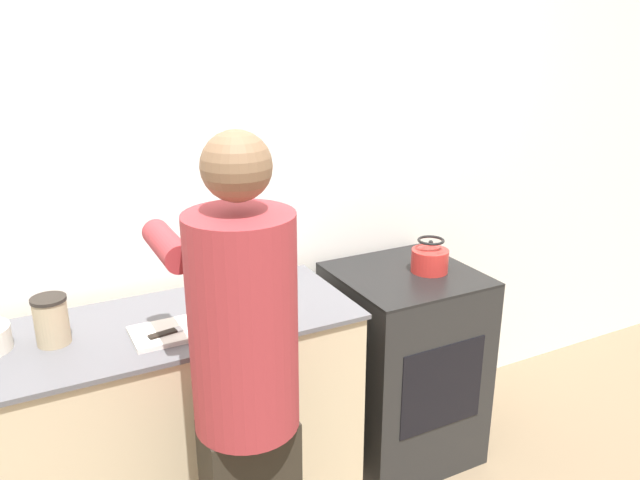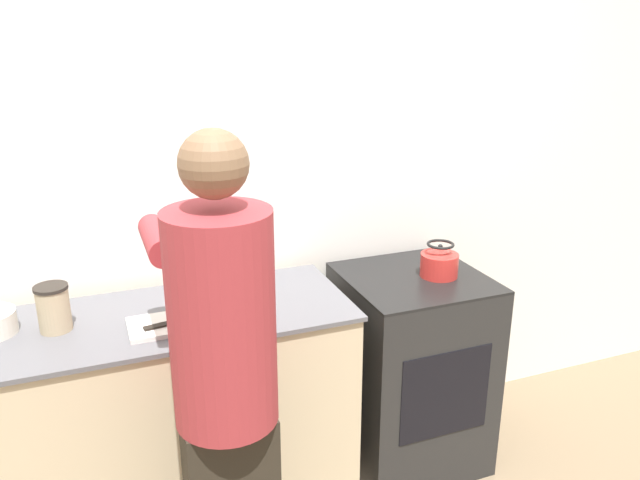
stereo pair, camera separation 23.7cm
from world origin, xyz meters
The scene contains 8 objects.
wall_back centered at (0.00, 0.66, 1.30)m, with size 8.00×0.05×2.60m.
counter centered at (-0.34, 0.28, 0.46)m, with size 1.44×0.58×0.92m.
oven centered at (0.75, 0.30, 0.46)m, with size 0.60×0.59×0.91m.
person centered at (-0.22, -0.25, 0.92)m, with size 0.36×0.60×1.69m.
cutting_board centered at (-0.28, 0.18, 0.93)m, with size 0.38×0.19×0.02m.
knife centered at (-0.30, 0.16, 0.95)m, with size 0.26×0.07×0.01m.
kettle centered at (0.85, 0.27, 0.98)m, with size 0.16×0.16×0.15m.
canister_jar centered at (-0.70, 0.30, 1.01)m, with size 0.12×0.12×0.17m.
Camera 2 is at (-0.55, -1.90, 1.95)m, focal length 35.00 mm.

